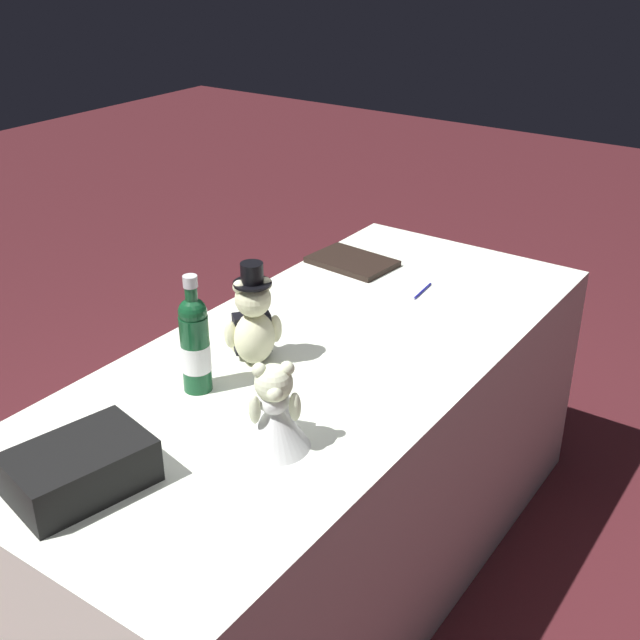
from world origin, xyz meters
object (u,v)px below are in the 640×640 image
at_px(guestbook, 352,262).
at_px(signing_pen, 422,291).
at_px(teddy_bear_bride, 274,407).
at_px(gift_case_black, 80,468).
at_px(teddy_bear_groom, 253,323).
at_px(champagne_bottle, 195,343).

bearing_deg(guestbook, signing_pen, 82.61).
bearing_deg(signing_pen, guestbook, -102.50).
xyz_separation_m(teddy_bear_bride, gift_case_black, (0.36, -0.24, -0.05)).
relative_size(teddy_bear_groom, teddy_bear_bride, 1.32).
xyz_separation_m(gift_case_black, guestbook, (-1.37, -0.20, -0.04)).
height_order(gift_case_black, guestbook, gift_case_black).
bearing_deg(guestbook, teddy_bear_groom, 16.88).
height_order(teddy_bear_groom, champagne_bottle, champagne_bottle).
distance_m(teddy_bear_bride, guestbook, 1.10).
distance_m(teddy_bear_groom, teddy_bear_bride, 0.40).
relative_size(signing_pen, gift_case_black, 0.43).
distance_m(teddy_bear_groom, gift_case_black, 0.65).
distance_m(teddy_bear_bride, gift_case_black, 0.44).
height_order(signing_pen, gift_case_black, gift_case_black).
xyz_separation_m(teddy_bear_bride, signing_pen, (-0.94, -0.12, -0.09)).
height_order(teddy_bear_groom, guestbook, teddy_bear_groom).
xyz_separation_m(champagne_bottle, gift_case_black, (0.44, 0.07, -0.08)).
bearing_deg(gift_case_black, champagne_bottle, -170.43).
distance_m(teddy_bear_groom, guestbook, 0.75).
distance_m(champagne_bottle, signing_pen, 0.89).
height_order(teddy_bear_groom, signing_pen, teddy_bear_groom).
bearing_deg(guestbook, gift_case_black, 13.50).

